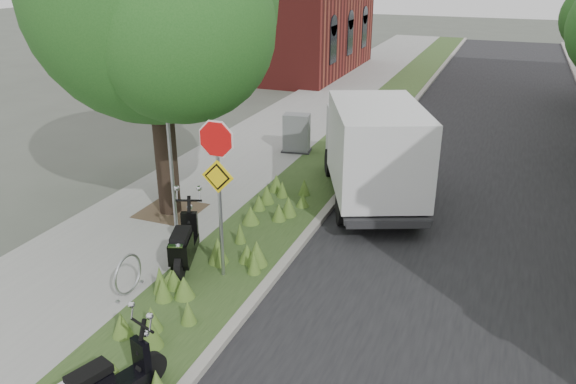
% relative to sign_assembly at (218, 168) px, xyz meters
% --- Properties ---
extents(ground, '(120.00, 120.00, 0.00)m').
position_rel_sign_assembly_xyz_m(ground, '(1.40, -0.58, -2.33)').
color(ground, '#4C5147').
rests_on(ground, ground).
extents(sidewalk_near, '(3.50, 60.00, 0.12)m').
position_rel_sign_assembly_xyz_m(sidewalk_near, '(-2.85, 9.42, -2.27)').
color(sidewalk_near, gray).
rests_on(sidewalk_near, ground).
extents(verge, '(2.00, 60.00, 0.12)m').
position_rel_sign_assembly_xyz_m(verge, '(-0.10, 9.42, -2.27)').
color(verge, '#2D441D').
rests_on(verge, ground).
extents(kerb_near, '(0.20, 60.00, 0.13)m').
position_rel_sign_assembly_xyz_m(kerb_near, '(0.90, 9.42, -2.26)').
color(kerb_near, '#9E9991').
rests_on(kerb_near, ground).
extents(road, '(7.00, 60.00, 0.01)m').
position_rel_sign_assembly_xyz_m(road, '(4.40, 9.42, -2.32)').
color(road, black).
rests_on(road, ground).
extents(street_tree_main, '(6.21, 5.54, 7.66)m').
position_rel_sign_assembly_xyz_m(street_tree_main, '(-2.68, 2.28, 2.48)').
color(street_tree_main, black).
rests_on(street_tree_main, ground).
extents(bare_post, '(0.08, 0.08, 4.00)m').
position_rel_sign_assembly_xyz_m(bare_post, '(-1.80, 1.22, -0.21)').
color(bare_post, '#A5A8AD').
rests_on(bare_post, ground).
extents(bike_hoop, '(0.06, 0.78, 0.77)m').
position_rel_sign_assembly_xyz_m(bike_hoop, '(-1.30, -1.18, -1.83)').
color(bike_hoop, '#A5A8AD').
rests_on(bike_hoop, ground).
extents(sign_assembly, '(0.94, 0.08, 3.22)m').
position_rel_sign_assembly_xyz_m(sign_assembly, '(0.00, 0.00, 0.00)').
color(sign_assembly, '#A5A8AD').
rests_on(sign_assembly, ground).
extents(scooter_near, '(0.81, 1.76, 0.87)m').
position_rel_sign_assembly_xyz_m(scooter_near, '(-0.83, -0.03, -1.78)').
color(scooter_near, black).
rests_on(scooter_near, ground).
extents(box_truck, '(3.66, 5.29, 2.24)m').
position_rel_sign_assembly_xyz_m(box_truck, '(1.71, 4.86, -0.86)').
color(box_truck, '#262628').
rests_on(box_truck, ground).
extents(utility_cabinet, '(1.00, 0.75, 1.21)m').
position_rel_sign_assembly_xyz_m(utility_cabinet, '(-1.40, 7.69, -1.63)').
color(utility_cabinet, '#262628').
rests_on(utility_cabinet, ground).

